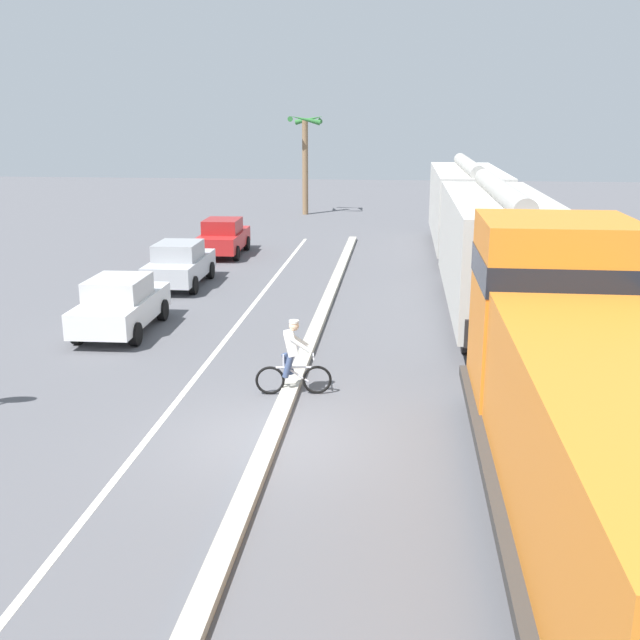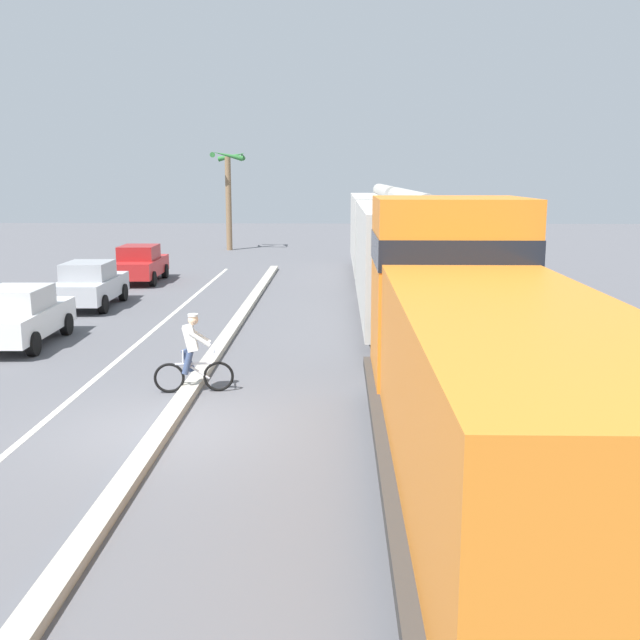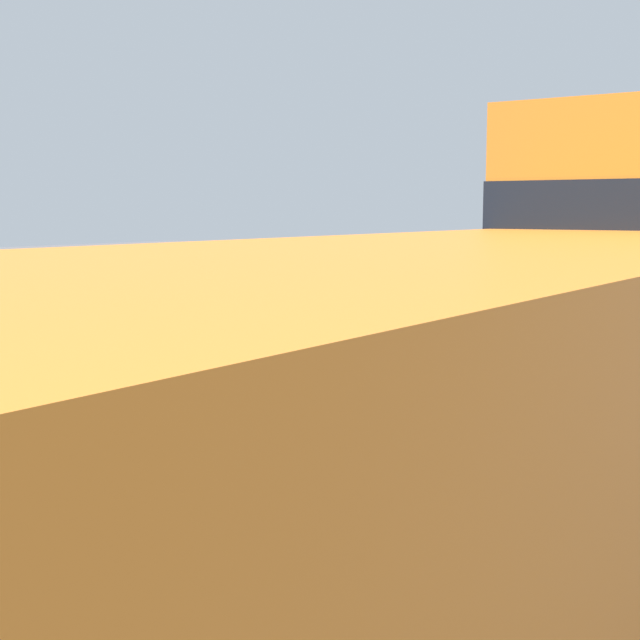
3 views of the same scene
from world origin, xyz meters
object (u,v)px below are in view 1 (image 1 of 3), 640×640
(parked_car_silver, at_px, (180,264))
(parked_car_red, at_px, (223,237))
(locomotive, at_px, (593,413))
(palm_tree_near, at_px, (306,144))
(parked_car_white, at_px, (121,304))
(hopper_car_middle, at_px, (466,206))
(cyclist, at_px, (293,359))
(hopper_car_lead, at_px, (496,251))

(parked_car_silver, height_order, parked_car_red, same)
(locomotive, distance_m, palm_tree_near, 37.30)
(parked_car_white, relative_size, parked_car_red, 1.00)
(hopper_car_middle, distance_m, parked_car_white, 18.07)
(parked_car_silver, bearing_deg, cyclist, -61.62)
(hopper_car_middle, xyz_separation_m, parked_car_red, (-10.74, -2.06, -1.26))
(parked_car_red, distance_m, palm_tree_near, 14.98)
(hopper_car_middle, bearing_deg, hopper_car_lead, -90.00)
(palm_tree_near, bearing_deg, hopper_car_middle, -54.40)
(hopper_car_middle, relative_size, parked_car_silver, 2.50)
(locomotive, relative_size, parked_car_red, 2.73)
(locomotive, distance_m, parked_car_white, 14.33)
(hopper_car_lead, xyz_separation_m, parked_car_silver, (-10.88, 3.24, -1.26))
(parked_car_white, xyz_separation_m, parked_car_red, (0.08, 12.35, 0.00))
(hopper_car_lead, distance_m, cyclist, 9.01)
(parked_car_white, relative_size, palm_tree_near, 0.69)
(hopper_car_lead, xyz_separation_m, cyclist, (-5.21, -7.25, -1.26))
(cyclist, bearing_deg, palm_tree_near, 96.68)
(parked_car_white, bearing_deg, hopper_car_middle, 53.09)
(locomotive, distance_m, hopper_car_lead, 12.16)
(locomotive, bearing_deg, palm_tree_near, 103.78)
(parked_car_white, height_order, parked_car_silver, same)
(hopper_car_lead, xyz_separation_m, hopper_car_middle, (0.00, 11.60, 0.00))
(hopper_car_lead, bearing_deg, parked_car_silver, 163.40)
(parked_car_silver, bearing_deg, parked_car_white, -89.49)
(parked_car_white, height_order, cyclist, cyclist)
(hopper_car_lead, relative_size, palm_tree_near, 1.73)
(hopper_car_lead, distance_m, parked_car_white, 11.25)
(cyclist, height_order, palm_tree_near, palm_tree_near)
(locomotive, relative_size, palm_tree_near, 1.89)
(parked_car_silver, bearing_deg, parked_car_red, 88.76)
(cyclist, bearing_deg, hopper_car_lead, 54.28)
(locomotive, height_order, cyclist, locomotive)
(hopper_car_middle, relative_size, cyclist, 6.18)
(cyclist, bearing_deg, parked_car_silver, 118.38)
(parked_car_silver, bearing_deg, hopper_car_middle, 37.53)
(locomotive, xyz_separation_m, hopper_car_lead, (0.00, 12.16, 0.28))
(locomotive, distance_m, cyclist, 7.23)
(parked_car_red, xyz_separation_m, cyclist, (5.53, -16.78, 0.00))
(hopper_car_middle, distance_m, palm_tree_near, 15.39)
(hopper_car_middle, height_order, parked_car_red, hopper_car_middle)
(hopper_car_middle, bearing_deg, locomotive, -90.00)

